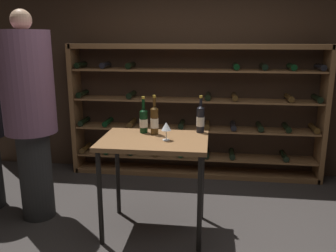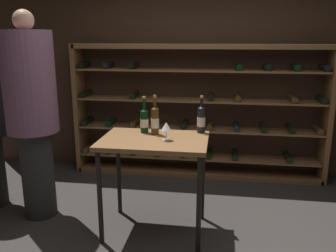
{
  "view_description": "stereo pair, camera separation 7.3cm",
  "coord_description": "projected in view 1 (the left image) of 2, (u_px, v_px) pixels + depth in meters",
  "views": [
    {
      "loc": [
        0.25,
        -2.69,
        1.8
      ],
      "look_at": [
        -0.13,
        0.3,
        1.05
      ],
      "focal_mm": 37.58,
      "sensor_mm": 36.0,
      "label": 1
    },
    {
      "loc": [
        0.32,
        -2.68,
        1.8
      ],
      "look_at": [
        -0.13,
        0.3,
        1.05
      ],
      "focal_mm": 37.58,
      "sensor_mm": 36.0,
      "label": 2
    }
  ],
  "objects": [
    {
      "name": "wine_bottle_gold_foil",
      "position": [
        200.0,
        119.0,
        3.37
      ],
      "size": [
        0.08,
        0.08,
        0.36
      ],
      "color": "black",
      "rests_on": "tasting_table"
    },
    {
      "name": "wine_glass_stemmed_center",
      "position": [
        166.0,
        127.0,
        3.1
      ],
      "size": [
        0.09,
        0.09,
        0.16
      ],
      "color": "silver",
      "rests_on": "tasting_table"
    },
    {
      "name": "wine_bottle_green_slim",
      "position": [
        144.0,
        120.0,
        3.36
      ],
      "size": [
        0.08,
        0.08,
        0.35
      ],
      "color": "black",
      "rests_on": "tasting_table"
    },
    {
      "name": "back_wall",
      "position": [
        194.0,
        77.0,
        4.69
      ],
      "size": [
        5.91,
        0.1,
        2.61
      ],
      "primitive_type": "cube",
      "color": "#3D2B1E",
      "rests_on": "ground"
    },
    {
      "name": "tasting_table",
      "position": [
        154.0,
        151.0,
        3.21
      ],
      "size": [
        0.97,
        0.69,
        0.92
      ],
      "color": "brown",
      "rests_on": "ground"
    },
    {
      "name": "person_host_in_suit",
      "position": [
        30.0,
        108.0,
        3.4
      ],
      "size": [
        0.5,
        0.5,
        2.06
      ],
      "rotation": [
        0.0,
        0.0,
        -2.08
      ],
      "color": "#282828",
      "rests_on": "ground"
    },
    {
      "name": "wine_rack",
      "position": [
        194.0,
        113.0,
        4.6
      ],
      "size": [
        3.29,
        0.32,
        1.73
      ],
      "color": "brown",
      "rests_on": "ground"
    },
    {
      "name": "wine_bottle_red_label",
      "position": [
        154.0,
        120.0,
        3.3
      ],
      "size": [
        0.08,
        0.08,
        0.37
      ],
      "color": "#4C3314",
      "rests_on": "tasting_table"
    },
    {
      "name": "ground_plane",
      "position": [
        179.0,
        252.0,
        3.05
      ],
      "size": [
        10.06,
        10.06,
        0.0
      ],
      "primitive_type": "plane",
      "color": "#383330"
    }
  ]
}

